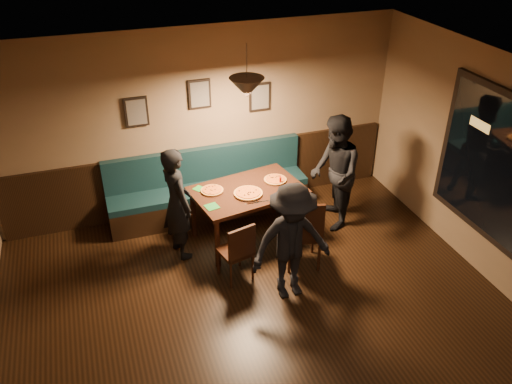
{
  "coord_description": "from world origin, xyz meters",
  "views": [
    {
      "loc": [
        -1.54,
        -3.48,
        4.45
      ],
      "look_at": [
        0.37,
        2.08,
        0.95
      ],
      "focal_mm": 36.91,
      "sensor_mm": 36.0,
      "label": 1
    }
  ],
  "objects_px": {
    "chair_near_left": "(235,250)",
    "diner_left": "(177,203)",
    "chair_near_right": "(302,231)",
    "diner_right": "(335,173)",
    "soda_glass": "(297,188)",
    "diner_front": "(292,243)",
    "booth_bench": "(209,186)",
    "dining_table": "(248,214)",
    "tabasco_bottle": "(280,180)"
  },
  "relations": [
    {
      "from": "chair_near_right",
      "to": "diner_right",
      "type": "bearing_deg",
      "value": 54.78
    },
    {
      "from": "chair_near_right",
      "to": "diner_front",
      "type": "relative_size",
      "value": 0.67
    },
    {
      "from": "diner_left",
      "to": "diner_right",
      "type": "height_order",
      "value": "diner_right"
    },
    {
      "from": "soda_glass",
      "to": "tabasco_bottle",
      "type": "xyz_separation_m",
      "value": [
        -0.13,
        0.3,
        -0.01
      ]
    },
    {
      "from": "booth_bench",
      "to": "dining_table",
      "type": "bearing_deg",
      "value": -64.43
    },
    {
      "from": "chair_near_left",
      "to": "diner_left",
      "type": "bearing_deg",
      "value": 112.59
    },
    {
      "from": "diner_right",
      "to": "diner_front",
      "type": "height_order",
      "value": "diner_right"
    },
    {
      "from": "diner_front",
      "to": "soda_glass",
      "type": "distance_m",
      "value": 1.11
    },
    {
      "from": "booth_bench",
      "to": "diner_left",
      "type": "xyz_separation_m",
      "value": [
        -0.62,
        -0.81,
        0.29
      ]
    },
    {
      "from": "chair_near_left",
      "to": "diner_left",
      "type": "distance_m",
      "value": 1.0
    },
    {
      "from": "diner_left",
      "to": "soda_glass",
      "type": "xyz_separation_m",
      "value": [
        1.59,
        -0.27,
        0.08
      ]
    },
    {
      "from": "dining_table",
      "to": "diner_right",
      "type": "bearing_deg",
      "value": -12.66
    },
    {
      "from": "chair_near_left",
      "to": "chair_near_right",
      "type": "height_order",
      "value": "chair_near_right"
    },
    {
      "from": "dining_table",
      "to": "soda_glass",
      "type": "height_order",
      "value": "soda_glass"
    },
    {
      "from": "dining_table",
      "to": "diner_right",
      "type": "distance_m",
      "value": 1.37
    },
    {
      "from": "diner_front",
      "to": "chair_near_right",
      "type": "bearing_deg",
      "value": 52.93
    },
    {
      "from": "diner_left",
      "to": "soda_glass",
      "type": "height_order",
      "value": "diner_left"
    },
    {
      "from": "chair_near_right",
      "to": "diner_front",
      "type": "xyz_separation_m",
      "value": [
        -0.37,
        -0.52,
        0.25
      ]
    },
    {
      "from": "chair_near_right",
      "to": "diner_right",
      "type": "relative_size",
      "value": 0.6
    },
    {
      "from": "chair_near_left",
      "to": "diner_left",
      "type": "relative_size",
      "value": 0.54
    },
    {
      "from": "diner_right",
      "to": "booth_bench",
      "type": "bearing_deg",
      "value": -103.63
    },
    {
      "from": "diner_right",
      "to": "chair_near_right",
      "type": "bearing_deg",
      "value": -34.76
    },
    {
      "from": "diner_front",
      "to": "booth_bench",
      "type": "bearing_deg",
      "value": 101.98
    },
    {
      "from": "chair_near_right",
      "to": "soda_glass",
      "type": "distance_m",
      "value": 0.61
    },
    {
      "from": "soda_glass",
      "to": "dining_table",
      "type": "bearing_deg",
      "value": 152.84
    },
    {
      "from": "chair_near_left",
      "to": "diner_right",
      "type": "distance_m",
      "value": 1.91
    },
    {
      "from": "diner_front",
      "to": "soda_glass",
      "type": "relative_size",
      "value": 10.17
    },
    {
      "from": "dining_table",
      "to": "diner_front",
      "type": "bearing_deg",
      "value": -94.82
    },
    {
      "from": "dining_table",
      "to": "soda_glass",
      "type": "distance_m",
      "value": 0.83
    },
    {
      "from": "dining_table",
      "to": "booth_bench",
      "type": "bearing_deg",
      "value": 105.66
    },
    {
      "from": "chair_near_left",
      "to": "soda_glass",
      "type": "distance_m",
      "value": 1.22
    },
    {
      "from": "chair_near_right",
      "to": "diner_left",
      "type": "bearing_deg",
      "value": 165.65
    },
    {
      "from": "booth_bench",
      "to": "chair_near_left",
      "type": "xyz_separation_m",
      "value": [
        -0.06,
        -1.55,
        -0.07
      ]
    },
    {
      "from": "booth_bench",
      "to": "chair_near_left",
      "type": "relative_size",
      "value": 3.52
    },
    {
      "from": "diner_front",
      "to": "dining_table",
      "type": "bearing_deg",
      "value": 93.94
    },
    {
      "from": "chair_near_left",
      "to": "diner_front",
      "type": "bearing_deg",
      "value": -57.78
    },
    {
      "from": "dining_table",
      "to": "diner_front",
      "type": "xyz_separation_m",
      "value": [
        0.12,
        -1.3,
        0.37
      ]
    },
    {
      "from": "diner_left",
      "to": "tabasco_bottle",
      "type": "xyz_separation_m",
      "value": [
        1.46,
        0.03,
        0.07
      ]
    },
    {
      "from": "chair_near_right",
      "to": "chair_near_left",
      "type": "bearing_deg",
      "value": -167.69
    },
    {
      "from": "chair_near_right",
      "to": "tabasco_bottle",
      "type": "relative_size",
      "value": 7.85
    },
    {
      "from": "chair_near_right",
      "to": "tabasco_bottle",
      "type": "bearing_deg",
      "value": 103.64
    },
    {
      "from": "chair_near_left",
      "to": "diner_left",
      "type": "height_order",
      "value": "diner_left"
    },
    {
      "from": "dining_table",
      "to": "chair_near_left",
      "type": "distance_m",
      "value": 0.9
    },
    {
      "from": "chair_near_right",
      "to": "tabasco_bottle",
      "type": "distance_m",
      "value": 0.85
    },
    {
      "from": "chair_near_right",
      "to": "diner_left",
      "type": "distance_m",
      "value": 1.68
    },
    {
      "from": "diner_left",
      "to": "chair_near_right",
      "type": "bearing_deg",
      "value": -130.23
    },
    {
      "from": "diner_right",
      "to": "tabasco_bottle",
      "type": "distance_m",
      "value": 0.82
    },
    {
      "from": "tabasco_bottle",
      "to": "dining_table",
      "type": "bearing_deg",
      "value": 178.71
    },
    {
      "from": "chair_near_right",
      "to": "diner_front",
      "type": "height_order",
      "value": "diner_front"
    },
    {
      "from": "chair_near_left",
      "to": "diner_front",
      "type": "xyz_separation_m",
      "value": [
        0.55,
        -0.52,
        0.34
      ]
    }
  ]
}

